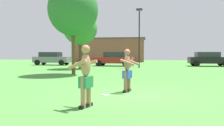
{
  "coord_description": "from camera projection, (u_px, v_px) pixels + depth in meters",
  "views": [
    {
      "loc": [
        0.45,
        -8.14,
        1.45
      ],
      "look_at": [
        -0.66,
        -0.45,
        1.12
      ],
      "focal_mm": 36.86,
      "sensor_mm": 36.0,
      "label": 1
    }
  ],
  "objects": [
    {
      "name": "car_red_far_end",
      "position": [
        114.0,
        59.0,
        25.98
      ],
      "size": [
        4.44,
        2.32,
        1.58
      ],
      "color": "maroon",
      "rests_on": "ground_plane"
    },
    {
      "name": "outbuilding_behind_lot",
      "position": [
        110.0,
        50.0,
        39.72
      ],
      "size": [
        12.16,
        5.62,
        3.98
      ],
      "color": "brown",
      "rests_on": "ground_plane"
    },
    {
      "name": "player_in_green",
      "position": [
        86.0,
        75.0,
        6.11
      ],
      "size": [
        0.73,
        0.67,
        1.67
      ],
      "color": "black",
      "rests_on": "ground_plane"
    },
    {
      "name": "player_with_cap",
      "position": [
        127.0,
        68.0,
        8.57
      ],
      "size": [
        0.71,
        0.71,
        1.62
      ],
      "color": "black",
      "rests_on": "ground_plane"
    },
    {
      "name": "car_black_mid_lot",
      "position": [
        208.0,
        59.0,
        25.46
      ],
      "size": [
        4.32,
        2.06,
        1.58
      ],
      "color": "black",
      "rests_on": "ground_plane"
    },
    {
      "name": "car_gray_near_post",
      "position": [
        52.0,
        58.0,
        28.06
      ],
      "size": [
        4.31,
        2.04,
        1.58
      ],
      "color": "slate",
      "rests_on": "ground_plane"
    },
    {
      "name": "lamp_post",
      "position": [
        139.0,
        32.0,
        22.48
      ],
      "size": [
        0.6,
        0.24,
        5.8
      ],
      "color": "black",
      "rests_on": "ground_plane"
    },
    {
      "name": "frisbee",
      "position": [
        106.0,
        95.0,
        7.89
      ],
      "size": [
        0.24,
        0.24,
        0.03
      ],
      "primitive_type": "cylinder",
      "color": "white",
      "rests_on": "ground_plane"
    },
    {
      "name": "ground_plane",
      "position": [
        132.0,
        94.0,
        8.17
      ],
      "size": [
        80.0,
        80.0,
        0.0
      ],
      "primitive_type": "plane",
      "color": "#4C8E3D"
    },
    {
      "name": "tree_right_field",
      "position": [
        80.0,
        29.0,
        21.31
      ],
      "size": [
        3.15,
        3.15,
        5.26
      ],
      "color": "#4C3823",
      "rests_on": "ground_plane"
    },
    {
      "name": "tree_left_field",
      "position": [
        73.0,
        10.0,
        15.51
      ],
      "size": [
        3.38,
        3.38,
        6.15
      ],
      "color": "brown",
      "rests_on": "ground_plane"
    }
  ]
}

